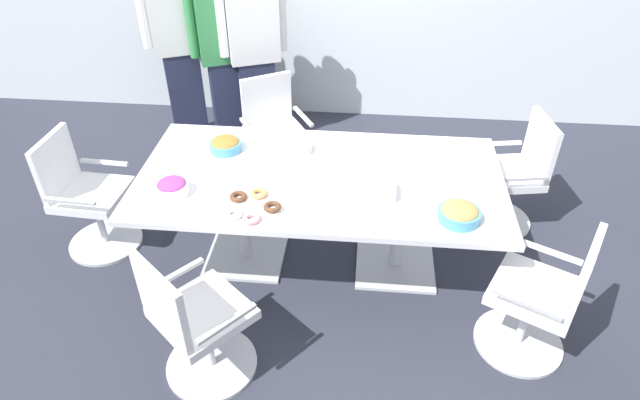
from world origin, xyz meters
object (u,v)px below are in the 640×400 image
office_chair_4 (512,179)px  donut_platter (251,207)px  office_chair_0 (275,138)px  office_chair_3 (541,301)px  conference_table (320,191)px  office_chair_1 (87,200)px  person_standing_2 (254,51)px  plate_stack (298,147)px  person_standing_0 (178,42)px  snack_bowl_candy_mix (172,187)px  snack_bowl_cookies (459,213)px  office_chair_2 (196,325)px  snack_bowl_pretzels (225,144)px  person_standing_1 (225,52)px  napkin_pile (382,190)px

office_chair_4 → donut_platter: size_ratio=2.54×
office_chair_0 → office_chair_3: 2.52m
conference_table → office_chair_1: size_ratio=2.64×
person_standing_2 → plate_stack: bearing=90.3°
office_chair_4 → person_standing_0: size_ratio=0.49×
office_chair_0 → snack_bowl_candy_mix: 1.46m
office_chair_0 → office_chair_1: size_ratio=1.00×
office_chair_4 → snack_bowl_cookies: size_ratio=3.68×
office_chair_0 → office_chair_1: bearing=9.3°
office_chair_2 → office_chair_4: size_ratio=1.00×
snack_bowl_candy_mix → office_chair_1: bearing=158.1°
office_chair_4 → donut_platter: office_chair_4 is taller
office_chair_2 → snack_bowl_cookies: (1.45, 0.64, 0.39)m
office_chair_1 → snack_bowl_cookies: size_ratio=3.68×
person_standing_2 → snack_bowl_pretzels: person_standing_2 is taller
office_chair_2 → office_chair_1: bearing=176.7°
office_chair_0 → office_chair_4: size_ratio=1.00×
conference_table → person_standing_2: bearing=114.2°
office_chair_0 → snack_bowl_cookies: (1.34, -1.44, 0.39)m
person_standing_1 → napkin_pile: size_ratio=10.03×
donut_platter → office_chair_1: bearing=161.7°
person_standing_2 → donut_platter: size_ratio=4.95×
person_standing_1 → plate_stack: person_standing_1 is taller
office_chair_1 → person_standing_1: size_ratio=0.53×
donut_platter → snack_bowl_pretzels: bearing=115.5°
person_standing_2 → donut_platter: bearing=78.1°
conference_table → office_chair_2: bearing=-120.0°
office_chair_1 → snack_bowl_cookies: 2.62m
person_standing_0 → person_standing_1: (0.42, -0.01, -0.07)m
office_chair_0 → conference_table: bearing=84.2°
conference_table → plate_stack: bearing=121.5°
person_standing_0 → office_chair_4: bearing=135.5°
snack_bowl_cookies → snack_bowl_candy_mix: snack_bowl_candy_mix is taller
office_chair_2 → office_chair_3: 1.98m
snack_bowl_candy_mix → office_chair_4: bearing=20.9°
office_chair_2 → person_standing_0: bearing=147.9°
person_standing_2 → snack_bowl_pretzels: 1.42m
conference_table → napkin_pile: 0.47m
plate_stack → office_chair_3: bearing=-32.2°
plate_stack → napkin_pile: size_ratio=1.16×
conference_table → office_chair_4: office_chair_4 is taller
snack_bowl_cookies → donut_platter: 1.23m
conference_table → donut_platter: (-0.38, -0.40, 0.14)m
conference_table → donut_platter: size_ratio=6.71×
office_chair_3 → person_standing_1: bearing=72.7°
office_chair_4 → napkin_pile: size_ratio=5.28×
person_standing_0 → snack_bowl_candy_mix: size_ratio=9.04×
conference_table → office_chair_0: size_ratio=2.64×
napkin_pile → office_chair_0: bearing=125.9°
donut_platter → person_standing_1: bearing=107.3°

